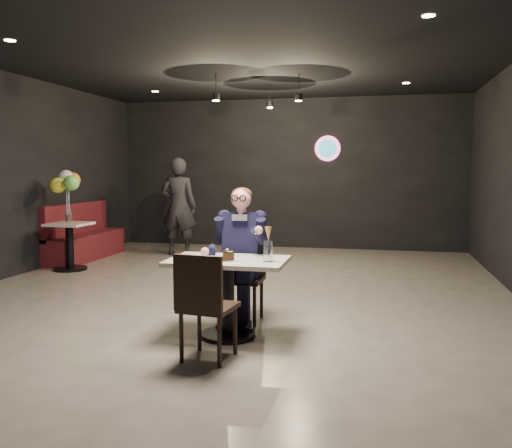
% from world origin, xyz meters
% --- Properties ---
extents(floor, '(9.00, 9.00, 0.00)m').
position_xyz_m(floor, '(0.00, 0.00, 0.00)').
color(floor, gray).
rests_on(floor, ground).
extents(wall_sign, '(0.50, 0.06, 0.50)m').
position_xyz_m(wall_sign, '(0.80, 4.47, 2.00)').
color(wall_sign, pink).
rests_on(wall_sign, floor).
extents(pendant_lights, '(1.40, 1.20, 0.36)m').
position_xyz_m(pendant_lights, '(0.00, 2.00, 2.88)').
color(pendant_lights, black).
rests_on(pendant_lights, floor).
extents(main_table, '(1.10, 0.70, 0.75)m').
position_xyz_m(main_table, '(0.42, -1.53, 0.38)').
color(main_table, silver).
rests_on(main_table, floor).
extents(chair_far, '(0.42, 0.46, 0.92)m').
position_xyz_m(chair_far, '(0.42, -0.98, 0.46)').
color(chair_far, black).
rests_on(chair_far, floor).
extents(chair_near, '(0.47, 0.51, 0.92)m').
position_xyz_m(chair_near, '(0.42, -2.14, 0.46)').
color(chair_near, black).
rests_on(chair_near, floor).
extents(seated_man, '(0.60, 0.80, 1.44)m').
position_xyz_m(seated_man, '(0.42, -0.98, 0.72)').
color(seated_man, black).
rests_on(seated_man, floor).
extents(dessert_plate, '(0.20, 0.20, 0.01)m').
position_xyz_m(dessert_plate, '(0.50, -1.58, 0.76)').
color(dessert_plate, white).
rests_on(dessert_plate, main_table).
extents(cake_slice, '(0.12, 0.11, 0.07)m').
position_xyz_m(cake_slice, '(0.45, -1.63, 0.80)').
color(cake_slice, black).
rests_on(cake_slice, dessert_plate).
extents(mint_leaf, '(0.06, 0.04, 0.01)m').
position_xyz_m(mint_leaf, '(0.48, -1.67, 0.84)').
color(mint_leaf, '#2F7E29').
rests_on(mint_leaf, cake_slice).
extents(sundae_glass, '(0.08, 0.08, 0.19)m').
position_xyz_m(sundae_glass, '(0.81, -1.59, 0.84)').
color(sundae_glass, silver).
rests_on(sundae_glass, main_table).
extents(wafer_cone, '(0.08, 0.08, 0.14)m').
position_xyz_m(wafer_cone, '(0.82, -1.58, 1.00)').
color(wafer_cone, '#AF8D47').
rests_on(wafer_cone, sundae_glass).
extents(booth_bench, '(0.50, 1.98, 0.99)m').
position_xyz_m(booth_bench, '(-3.25, 2.25, 0.50)').
color(booth_bench, '#4A0F1A').
rests_on(booth_bench, floor).
extents(side_table, '(0.59, 0.59, 0.74)m').
position_xyz_m(side_table, '(-2.95, 1.25, 0.37)').
color(side_table, silver).
rests_on(side_table, floor).
extents(balloon_vase, '(0.11, 0.11, 0.16)m').
position_xyz_m(balloon_vase, '(-2.95, 1.25, 0.83)').
color(balloon_vase, silver).
rests_on(balloon_vase, side_table).
extents(balloon_bunch, '(0.44, 0.44, 0.72)m').
position_xyz_m(balloon_bunch, '(-2.95, 1.25, 1.26)').
color(balloon_bunch, yellow).
rests_on(balloon_bunch, balloon_vase).
extents(passerby, '(0.68, 0.47, 1.80)m').
position_xyz_m(passerby, '(-1.80, 3.04, 0.90)').
color(passerby, black).
rests_on(passerby, floor).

